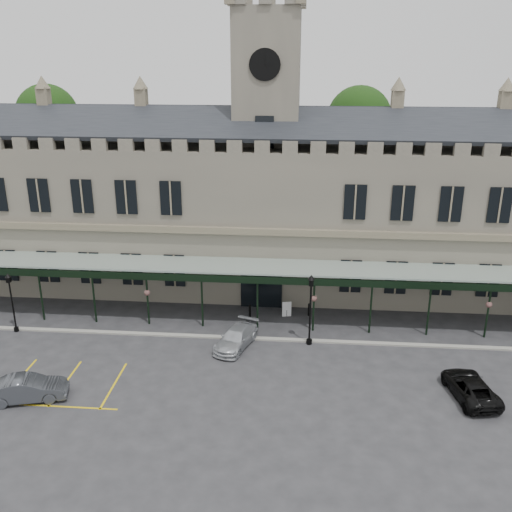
# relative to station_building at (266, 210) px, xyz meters

# --- Properties ---
(ground) EXTENTS (140.00, 140.00, 0.00)m
(ground) POSITION_rel_station_building_xyz_m (0.00, -15.91, -6.47)
(ground) COLOR #29292C
(station_building) EXTENTS (60.00, 10.36, 17.30)m
(station_building) POSITION_rel_station_building_xyz_m (0.00, 0.00, 0.00)
(station_building) COLOR #605C50
(station_building) RESTS_ON ground
(clock_tower) EXTENTS (5.60, 5.60, 24.80)m
(clock_tower) POSITION_rel_station_building_xyz_m (0.00, 0.09, 6.64)
(clock_tower) COLOR #605C50
(clock_tower) RESTS_ON ground
(canopy) EXTENTS (50.00, 4.10, 4.30)m
(canopy) POSITION_rel_station_building_xyz_m (0.00, -8.45, -4.06)
(canopy) COLOR #8C9E93
(canopy) RESTS_ON ground
(kerb) EXTENTS (60.00, 0.40, 0.12)m
(kerb) POSITION_rel_station_building_xyz_m (0.00, -10.41, -6.41)
(kerb) COLOR gray
(kerb) RESTS_ON ground
(parking_markings) EXTENTS (16.00, 6.00, 0.01)m
(parking_markings) POSITION_rel_station_building_xyz_m (-14.00, -17.41, -6.47)
(parking_markings) COLOR gold
(parking_markings) RESTS_ON ground
(tree_behind_left) EXTENTS (6.00, 6.00, 16.00)m
(tree_behind_left) POSITION_rel_station_building_xyz_m (-22.00, 9.09, 6.35)
(tree_behind_left) COLOR #332314
(tree_behind_left) RESTS_ON ground
(tree_behind_mid) EXTENTS (6.00, 6.00, 16.00)m
(tree_behind_mid) POSITION_rel_station_building_xyz_m (8.00, 9.09, 6.35)
(tree_behind_mid) COLOR #332314
(tree_behind_mid) RESTS_ON ground
(lamp_post_left) EXTENTS (0.42, 0.42, 4.46)m
(lamp_post_left) POSITION_rel_station_building_xyz_m (-17.19, -10.66, -3.82)
(lamp_post_left) COLOR black
(lamp_post_left) RESTS_ON ground
(lamp_post_mid) EXTENTS (0.48, 0.48, 5.10)m
(lamp_post_mid) POSITION_rel_station_building_xyz_m (3.73, -10.75, -3.44)
(lamp_post_mid) COLOR black
(lamp_post_mid) RESTS_ON ground
(traffic_cone) EXTENTS (0.43, 0.43, 0.69)m
(traffic_cone) POSITION_rel_station_building_xyz_m (13.18, -16.06, -6.13)
(traffic_cone) COLOR #FF5008
(traffic_cone) RESTS_ON ground
(sign_board) EXTENTS (0.69, 0.21, 1.19)m
(sign_board) POSITION_rel_station_building_xyz_m (2.04, -6.57, -5.89)
(sign_board) COLOR black
(sign_board) RESTS_ON ground
(bollard_left) EXTENTS (0.17, 0.17, 0.98)m
(bollard_left) POSITION_rel_station_building_xyz_m (-0.72, -6.87, -5.98)
(bollard_left) COLOR black
(bollard_left) RESTS_ON ground
(bollard_right) EXTENTS (0.17, 0.17, 0.97)m
(bollard_right) POSITION_rel_station_building_xyz_m (3.72, -6.30, -5.98)
(bollard_right) COLOR black
(bollard_right) RESTS_ON ground
(car_left_b) EXTENTS (4.67, 2.67, 1.46)m
(car_left_b) POSITION_rel_station_building_xyz_m (-12.39, -18.80, -5.74)
(car_left_b) COLOR #3B3E44
(car_left_b) RESTS_ON ground
(car_taxi) EXTENTS (3.11, 4.78, 1.29)m
(car_taxi) POSITION_rel_station_building_xyz_m (-1.21, -11.52, -5.82)
(car_taxi) COLOR #A8ABB0
(car_taxi) RESTS_ON ground
(car_van) EXTENTS (2.92, 4.88, 1.27)m
(car_van) POSITION_rel_station_building_xyz_m (13.00, -16.32, -5.83)
(car_van) COLOR black
(car_van) RESTS_ON ground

